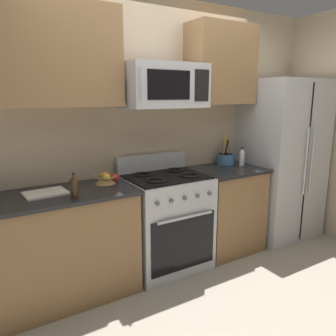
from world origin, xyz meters
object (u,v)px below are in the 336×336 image
Objects in this scene: utensil_crock at (226,158)px; fruit_basket at (105,178)px; cutting_board at (45,193)px; refrigerator at (281,160)px; bottle_vinegar at (242,157)px; range_oven at (166,221)px; apple_loose at (115,178)px; bottle_soy at (74,187)px; microwave at (164,86)px.

fruit_basket is at bearing -176.19° from utensil_crock.
fruit_basket reaches higher than cutting_board.
refrigerator reaches higher than bottle_vinegar.
range_oven is 1.13m from bottle_vinegar.
refrigerator is 2.05m from apple_loose.
bottle_soy is at bearing -173.14° from bottle_vinegar.
utensil_crock is at bearing 4.65° from cutting_board.
apple_loose is (-0.47, 0.07, -0.81)m from microwave.
refrigerator reaches higher than fruit_basket.
utensil_crock reaches higher than bottle_vinegar.
apple_loose is 0.62m from cutting_board.
bottle_vinegar reaches higher than apple_loose.
bottle_vinegar is at bearing -2.06° from fruit_basket.
refrigerator is at bearing -2.93° from fruit_basket.
bottle_soy is at bearing -168.06° from utensil_crock.
range_oven is at bearing -12.09° from apple_loose.
microwave is 3.85× the size of bottle_soy.
microwave is 2.36× the size of cutting_board.
apple_loose reaches higher than cutting_board.
microwave is 0.98m from fruit_basket.
bottle_soy is (-2.49, -0.18, 0.08)m from refrigerator.
refrigerator reaches higher than apple_loose.
refrigerator is at bearing -5.29° from bottle_vinegar.
utensil_crock is 2.00m from cutting_board.
microwave reaches higher than utensil_crock.
range_oven is 1.45× the size of microwave.
cutting_board is (-1.09, 0.03, 0.44)m from range_oven.
bottle_vinegar reaches higher than cutting_board.
range_oven is 1.64m from refrigerator.
utensil_crock is 1.86m from bottle_soy.
cutting_board is at bearing -173.32° from apple_loose.
microwave is 3.94× the size of fruit_basket.
utensil_crock is 1.47m from fruit_basket.
cutting_board is at bearing -175.35° from utensil_crock.
microwave is at bearing -6.65° from fruit_basket.
range_oven is at bearing -177.92° from bottle_vinegar.
apple_loose is 0.36× the size of bottle_vinegar.
microwave reaches higher than cutting_board.
utensil_crock reaches higher than bottle_soy.
cutting_board is at bearing 179.92° from microwave.
cutting_board is 1.63× the size of bottle_soy.
bottle_vinegar is at bearing -2.50° from apple_loose.
utensil_crock is 4.26× the size of apple_loose.
microwave is at bearing 13.58° from bottle_soy.
apple_loose is 0.54m from bottle_soy.
bottle_vinegar is (1.56, -0.06, 0.05)m from fruit_basket.
microwave is 2.41× the size of utensil_crock.
bottle_vinegar is at bearing 174.71° from refrigerator.
apple_loose is at bearing 177.50° from bottle_vinegar.
bottle_vinegar is (1.00, 0.01, -0.75)m from microwave.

